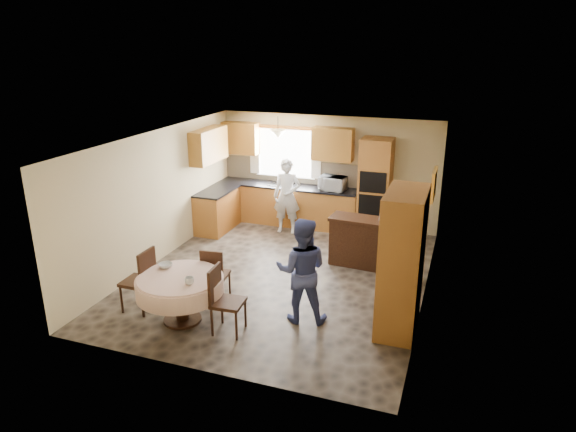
# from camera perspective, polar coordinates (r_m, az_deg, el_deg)

# --- Properties ---
(floor) EXTENTS (5.00, 6.00, 0.01)m
(floor) POSITION_cam_1_polar(r_m,az_deg,el_deg) (9.39, -0.66, -6.66)
(floor) COLOR brown
(floor) RESTS_ON ground
(ceiling) EXTENTS (5.00, 6.00, 0.01)m
(ceiling) POSITION_cam_1_polar(r_m,az_deg,el_deg) (8.60, -0.72, 8.53)
(ceiling) COLOR white
(ceiling) RESTS_ON wall_back
(wall_back) EXTENTS (5.00, 0.02, 2.50)m
(wall_back) POSITION_cam_1_polar(r_m,az_deg,el_deg) (11.67, 4.40, 4.99)
(wall_back) COLOR tan
(wall_back) RESTS_ON floor
(wall_front) EXTENTS (5.00, 0.02, 2.50)m
(wall_front) POSITION_cam_1_polar(r_m,az_deg,el_deg) (6.39, -10.04, -7.43)
(wall_front) COLOR tan
(wall_front) RESTS_ON floor
(wall_left) EXTENTS (0.02, 6.00, 2.50)m
(wall_left) POSITION_cam_1_polar(r_m,az_deg,el_deg) (10.02, -14.25, 2.09)
(wall_left) COLOR tan
(wall_left) RESTS_ON floor
(wall_right) EXTENTS (0.02, 6.00, 2.50)m
(wall_right) POSITION_cam_1_polar(r_m,az_deg,el_deg) (8.44, 15.47, -1.20)
(wall_right) COLOR tan
(wall_right) RESTS_ON floor
(window) EXTENTS (1.40, 0.03, 1.10)m
(window) POSITION_cam_1_polar(r_m,az_deg,el_deg) (11.86, -0.28, 7.01)
(window) COLOR white
(window) RESTS_ON wall_back
(curtain_left) EXTENTS (0.22, 0.02, 1.15)m
(curtain_left) POSITION_cam_1_polar(r_m,az_deg,el_deg) (12.08, -3.75, 7.43)
(curtain_left) COLOR white
(curtain_left) RESTS_ON wall_back
(curtain_right) EXTENTS (0.22, 0.02, 1.15)m
(curtain_right) POSITION_cam_1_polar(r_m,az_deg,el_deg) (11.58, 3.15, 6.94)
(curtain_right) COLOR white
(curtain_right) RESTS_ON wall_back
(base_cab_back) EXTENTS (3.30, 0.60, 0.88)m
(base_cab_back) POSITION_cam_1_polar(r_m,az_deg,el_deg) (11.86, -0.05, 1.20)
(base_cab_back) COLOR orange
(base_cab_back) RESTS_ON floor
(counter_back) EXTENTS (3.30, 0.64, 0.04)m
(counter_back) POSITION_cam_1_polar(r_m,az_deg,el_deg) (11.72, -0.05, 3.34)
(counter_back) COLOR black
(counter_back) RESTS_ON base_cab_back
(base_cab_left) EXTENTS (0.60, 1.20, 0.88)m
(base_cab_left) POSITION_cam_1_polar(r_m,az_deg,el_deg) (11.59, -7.85, 0.59)
(base_cab_left) COLOR orange
(base_cab_left) RESTS_ON floor
(counter_left) EXTENTS (0.64, 1.20, 0.04)m
(counter_left) POSITION_cam_1_polar(r_m,az_deg,el_deg) (11.45, -7.95, 2.77)
(counter_left) COLOR black
(counter_left) RESTS_ON base_cab_left
(backsplash) EXTENTS (3.30, 0.02, 0.55)m
(backsplash) POSITION_cam_1_polar(r_m,az_deg,el_deg) (11.92, 0.42, 4.99)
(backsplash) COLOR #C7B18C
(backsplash) RESTS_ON wall_back
(wall_cab_left) EXTENTS (0.85, 0.33, 0.72)m
(wall_cab_left) POSITION_cam_1_polar(r_m,az_deg,el_deg) (12.06, -5.28, 8.63)
(wall_cab_left) COLOR #BF802F
(wall_cab_left) RESTS_ON wall_back
(wall_cab_right) EXTENTS (0.90, 0.33, 0.72)m
(wall_cab_right) POSITION_cam_1_polar(r_m,az_deg,el_deg) (11.33, 5.00, 7.97)
(wall_cab_right) COLOR #BF802F
(wall_cab_right) RESTS_ON wall_back
(wall_cab_side) EXTENTS (0.33, 1.20, 0.72)m
(wall_cab_side) POSITION_cam_1_polar(r_m,az_deg,el_deg) (11.28, -8.80, 7.76)
(wall_cab_side) COLOR #BF802F
(wall_cab_side) RESTS_ON wall_left
(oven_tower) EXTENTS (0.66, 0.62, 2.12)m
(oven_tower) POSITION_cam_1_polar(r_m,az_deg,el_deg) (11.19, 9.65, 3.15)
(oven_tower) COLOR orange
(oven_tower) RESTS_ON floor
(oven_upper) EXTENTS (0.56, 0.01, 0.45)m
(oven_upper) POSITION_cam_1_polar(r_m,az_deg,el_deg) (10.84, 9.41, 3.69)
(oven_upper) COLOR black
(oven_upper) RESTS_ON oven_tower
(oven_lower) EXTENTS (0.56, 0.01, 0.45)m
(oven_lower) POSITION_cam_1_polar(r_m,az_deg,el_deg) (10.98, 9.27, 1.18)
(oven_lower) COLOR black
(oven_lower) RESTS_ON oven_tower
(pendant) EXTENTS (0.36, 0.36, 0.18)m
(pendant) POSITION_cam_1_polar(r_m,az_deg,el_deg) (11.32, -1.12, 9.11)
(pendant) COLOR beige
(pendant) RESTS_ON ceiling
(sideboard) EXTENTS (1.26, 0.60, 0.88)m
(sideboard) POSITION_cam_1_polar(r_m,az_deg,el_deg) (9.75, 8.25, -3.04)
(sideboard) COLOR #3C2110
(sideboard) RESTS_ON floor
(space_heater) EXTENTS (0.46, 0.35, 0.58)m
(space_heater) POSITION_cam_1_polar(r_m,az_deg,el_deg) (9.24, 12.86, -5.62)
(space_heater) COLOR black
(space_heater) RESTS_ON floor
(cupboard) EXTENTS (0.55, 1.10, 2.11)m
(cupboard) POSITION_cam_1_polar(r_m,az_deg,el_deg) (7.54, 12.55, -5.02)
(cupboard) COLOR orange
(cupboard) RESTS_ON floor
(dining_table) EXTENTS (1.30, 1.30, 0.74)m
(dining_table) POSITION_cam_1_polar(r_m,az_deg,el_deg) (7.89, -11.90, -7.68)
(dining_table) COLOR #3C2110
(dining_table) RESTS_ON floor
(chair_left) EXTENTS (0.45, 0.45, 1.03)m
(chair_left) POSITION_cam_1_polar(r_m,az_deg,el_deg) (8.33, -15.93, -6.57)
(chair_left) COLOR #3C2110
(chair_left) RESTS_ON floor
(chair_back) EXTENTS (0.44, 0.44, 0.91)m
(chair_back) POSITION_cam_1_polar(r_m,az_deg,el_deg) (8.43, -8.19, -6.19)
(chair_back) COLOR #3C2110
(chair_back) RESTS_ON floor
(chair_right) EXTENTS (0.46, 0.46, 1.01)m
(chair_right) POSITION_cam_1_polar(r_m,az_deg,el_deg) (7.54, -7.27, -8.87)
(chair_right) COLOR #3C2110
(chair_right) RESTS_ON floor
(framed_picture) EXTENTS (0.06, 0.61, 0.50)m
(framed_picture) POSITION_cam_1_polar(r_m,az_deg,el_deg) (8.83, 15.88, 3.37)
(framed_picture) COLOR gold
(framed_picture) RESTS_ON wall_right
(microwave) EXTENTS (0.60, 0.44, 0.31)m
(microwave) POSITION_cam_1_polar(r_m,az_deg,el_deg) (11.33, 4.97, 3.64)
(microwave) COLOR silver
(microwave) RESTS_ON counter_back
(person_sink) EXTENTS (0.65, 0.48, 1.65)m
(person_sink) POSITION_cam_1_polar(r_m,az_deg,el_deg) (11.22, -0.11, 2.23)
(person_sink) COLOR silver
(person_sink) RESTS_ON floor
(person_dining) EXTENTS (0.92, 0.79, 1.63)m
(person_dining) POSITION_cam_1_polar(r_m,az_deg,el_deg) (7.66, 1.54, -6.07)
(person_dining) COLOR #3D4886
(person_dining) RESTS_ON floor
(bowl_sideboard) EXTENTS (0.26, 0.26, 0.06)m
(bowl_sideboard) POSITION_cam_1_polar(r_m,az_deg,el_deg) (9.65, 6.40, -0.22)
(bowl_sideboard) COLOR #B2B2B2
(bowl_sideboard) RESTS_ON sideboard
(bottle_sideboard) EXTENTS (0.16, 0.16, 0.31)m
(bottle_sideboard) POSITION_cam_1_polar(r_m,az_deg,el_deg) (9.49, 10.43, 0.07)
(bottle_sideboard) COLOR silver
(bottle_sideboard) RESTS_ON sideboard
(cup_table) EXTENTS (0.18, 0.18, 0.11)m
(cup_table) POSITION_cam_1_polar(r_m,az_deg,el_deg) (7.54, -10.91, -7.09)
(cup_table) COLOR #B2B2B2
(cup_table) RESTS_ON dining_table
(bowl_table) EXTENTS (0.24, 0.24, 0.07)m
(bowl_table) POSITION_cam_1_polar(r_m,az_deg,el_deg) (8.14, -13.44, -5.38)
(bowl_table) COLOR #B2B2B2
(bowl_table) RESTS_ON dining_table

